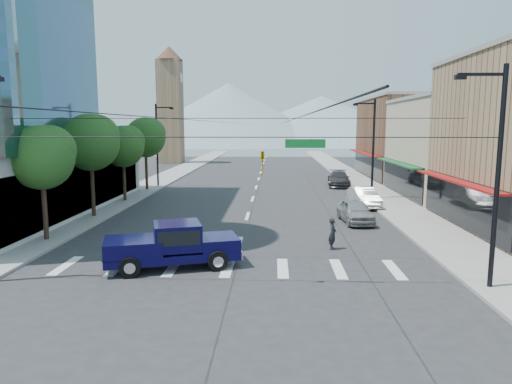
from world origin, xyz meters
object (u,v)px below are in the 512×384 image
at_px(parked_car_near, 355,211).
at_px(parked_car_far, 339,179).
at_px(pedestrian, 333,234).
at_px(pickup_truck, 172,244).
at_px(parked_car_mid, 364,197).

xyz_separation_m(parked_car_near, parked_car_far, (1.53, 19.24, 0.04)).
bearing_deg(pedestrian, pickup_truck, 129.74).
distance_m(pickup_truck, parked_car_mid, 20.82).
relative_size(parked_car_near, parked_car_mid, 0.95).
height_order(pickup_truck, pedestrian, pickup_truck).
xyz_separation_m(pedestrian, parked_car_far, (3.97, 26.30, -0.03)).
bearing_deg(parked_car_far, pedestrian, -93.43).
height_order(pickup_truck, parked_car_near, pickup_truck).
xyz_separation_m(pickup_truck, parked_car_far, (11.95, 29.83, -0.28)).
height_order(pedestrian, parked_car_far, pedestrian).
relative_size(pedestrian, parked_car_near, 0.37).
bearing_deg(parked_car_near, pedestrian, -114.04).
relative_size(pedestrian, parked_car_mid, 0.35).
distance_m(parked_car_near, parked_car_far, 19.30).
bearing_deg(parked_car_mid, pickup_truck, -130.92).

